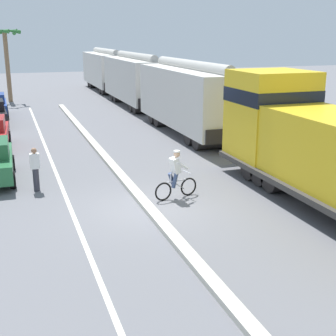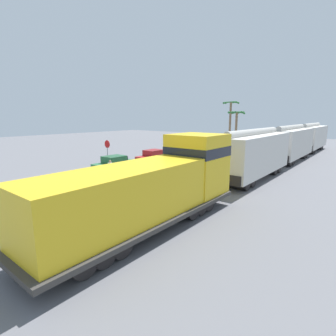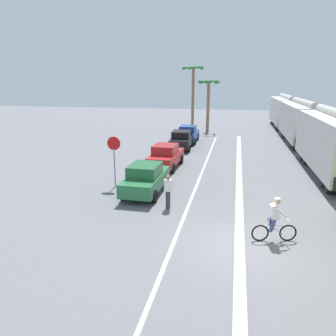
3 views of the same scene
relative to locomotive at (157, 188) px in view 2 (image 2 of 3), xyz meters
name	(u,v)px [view 2 (image 2 of 3)]	position (x,y,z in m)	size (l,w,h in m)	color
ground_plane	(107,195)	(-5.78, 1.48, -1.80)	(120.00, 120.00, 0.00)	slate
median_curb	(164,178)	(-5.78, 7.48, -1.72)	(0.36, 36.00, 0.16)	beige
lane_stripe	(143,175)	(-8.18, 7.48, -1.79)	(0.14, 36.00, 0.01)	silver
locomotive	(157,188)	(0.00, 0.00, 0.00)	(3.10, 11.61, 4.20)	gold
hopper_car_lead	(253,154)	(0.00, 12.16, 0.28)	(2.90, 10.60, 4.18)	silver
hopper_car_middle	(290,143)	(0.00, 23.76, 0.28)	(2.90, 10.60, 4.18)	beige
hopper_car_trailing	(311,137)	(0.00, 35.36, 0.28)	(2.90, 10.60, 4.18)	silver
parked_car_green	(115,164)	(-10.70, 6.40, -0.98)	(1.88, 4.23, 1.62)	#286B3D
parked_car_red	(154,157)	(-10.79, 11.93, -0.98)	(1.98, 4.27, 1.62)	red
parked_car_black	(188,151)	(-10.81, 18.53, -0.98)	(1.98, 4.27, 1.62)	black
parked_car_blue	(203,148)	(-10.72, 22.02, -0.98)	(1.86, 4.22, 1.62)	#28479E
cyclist	(126,184)	(-4.54, 2.08, -0.98)	(1.68, 0.55, 1.71)	black
stop_sign	(107,149)	(-12.71, 7.15, 0.23)	(0.76, 0.08, 2.88)	gray
palm_tree_near	(231,114)	(-11.60, 31.92, 3.74)	(2.68, 2.71, 7.75)	#846647
palm_tree_far	(237,120)	(-9.50, 29.73, 2.84)	(2.62, 2.70, 6.16)	#846647
pedestrian_by_cars	(110,169)	(-9.09, 4.52, -0.95)	(0.34, 0.22, 1.62)	#33333D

